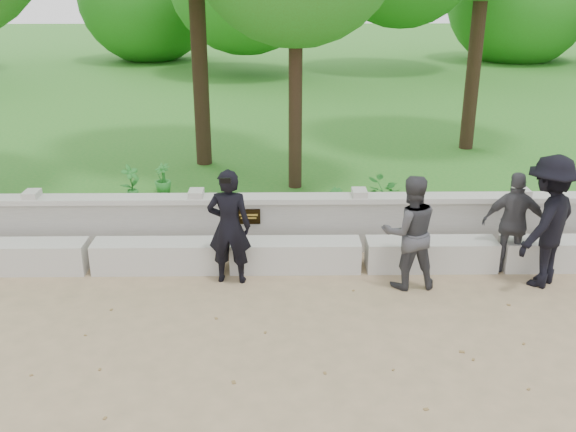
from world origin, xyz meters
The scene contains 12 objects.
ground centered at (0.00, 0.00, 0.00)m, with size 80.00×80.00×0.00m, color tan.
lawn centered at (0.00, 14.00, 0.12)m, with size 40.00×22.00×0.25m, color #216F1E.
concrete_bench centered at (0.00, 1.90, 0.22)m, with size 11.90×0.45×0.45m.
parapet_wall centered at (0.00, 2.60, 0.46)m, with size 12.50×0.35×0.90m.
man_main centered at (0.08, 1.53, 0.83)m, with size 0.63×0.57×1.65m.
visitor_left centered at (2.54, 1.35, 0.81)m, with size 0.84×0.69×1.61m.
visitor_mid centered at (4.42, 1.40, 0.93)m, with size 1.34×1.33×1.86m.
visitor_right centered at (4.13, 1.80, 0.75)m, with size 0.94×0.54×1.51m.
shrub_a centered at (-1.88, 4.28, 0.58)m, with size 0.35×0.24×0.66m, color #2B802E.
shrub_b centered at (1.71, 3.30, 0.51)m, with size 0.29×0.23×0.53m, color #2B802E.
shrub_c centered at (2.57, 3.38, 0.59)m, with size 0.62×0.53×0.69m, color #2B802E.
shrub_d centered at (-1.39, 4.70, 0.53)m, with size 0.31×0.28×0.56m, color #2B802E.
Camera 1 is at (0.78, -6.68, 4.12)m, focal length 40.00 mm.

